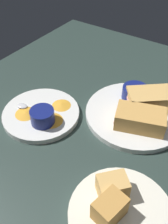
{
  "coord_description": "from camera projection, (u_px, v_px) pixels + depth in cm",
  "views": [
    {
      "loc": [
        -18.92,
        44.16,
        49.84
      ],
      "look_at": [
        9.74,
        1.83,
        3.0
      ],
      "focal_mm": 39.7,
      "sensor_mm": 36.0,
      "label": 1
    }
  ],
  "objects": [
    {
      "name": "ground_plane",
      "position": [
        116.0,
        133.0,
        0.69
      ],
      "size": [
        110.0,
        110.0,
        3.0
      ],
      "primitive_type": "cube",
      "color": "#283833"
    },
    {
      "name": "plate_sandwich_main",
      "position": [
        134.0,
        114.0,
        0.72
      ],
      "size": [
        28.51,
        28.51,
        1.6
      ],
      "primitive_type": "cylinder",
      "color": "silver",
      "rests_on": "ground_plane"
    },
    {
      "name": "sandwich_half_near",
      "position": [
        140.0,
        119.0,
        0.66
      ],
      "size": [
        14.82,
        11.44,
        4.8
      ],
      "color": "tan",
      "rests_on": "plate_sandwich_main"
    },
    {
      "name": "sandwich_half_far",
      "position": [
        150.0,
        99.0,
        0.72
      ],
      "size": [
        14.88,
        14.1,
        4.8
      ],
      "color": "tan",
      "rests_on": "plate_sandwich_main"
    },
    {
      "name": "ramekin_dark_sauce",
      "position": [
        135.0,
        92.0,
        0.75
      ],
      "size": [
        7.7,
        7.7,
        3.87
      ],
      "color": "navy",
      "rests_on": "plate_sandwich_main"
    },
    {
      "name": "spoon_by_dark_ramekin",
      "position": [
        139.0,
        110.0,
        0.72
      ],
      "size": [
        7.48,
        8.51,
        0.8
      ],
      "color": "silver",
      "rests_on": "plate_sandwich_main"
    },
    {
      "name": "plate_chips_companion",
      "position": [
        41.0,
        114.0,
        0.72
      ],
      "size": [
        22.19,
        22.19,
        1.6
      ],
      "primitive_type": "cylinder",
      "color": "silver",
      "rests_on": "ground_plane"
    },
    {
      "name": "ramekin_light_gravy",
      "position": [
        42.0,
        116.0,
        0.67
      ],
      "size": [
        6.62,
        6.62,
        4.15
      ],
      "color": "navy",
      "rests_on": "plate_chips_companion"
    },
    {
      "name": "spoon_by_gravy_ramekin",
      "position": [
        26.0,
        107.0,
        0.72
      ],
      "size": [
        9.91,
        3.89,
        0.8
      ],
      "color": "silver",
      "rests_on": "plate_chips_companion"
    },
    {
      "name": "plantain_chip_scatter",
      "position": [
        45.0,
        115.0,
        0.7
      ],
      "size": [
        16.59,
        16.42,
        0.6
      ],
      "color": "gold",
      "rests_on": "plate_chips_companion"
    },
    {
      "name": "bread_basket_rear",
      "position": [
        119.0,
        213.0,
        0.49
      ],
      "size": [
        20.92,
        20.92,
        8.17
      ],
      "color": "silver",
      "rests_on": "ground_plane"
    }
  ]
}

